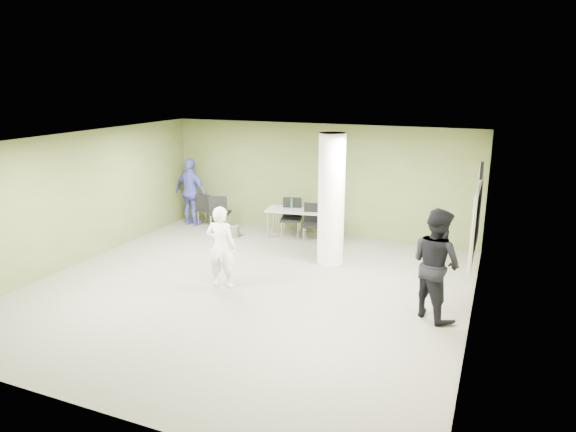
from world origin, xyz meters
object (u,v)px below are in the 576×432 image
at_px(chair_back_left, 206,207).
at_px(woman_white, 221,247).
at_px(folding_table, 297,211).
at_px(man_blue, 191,192).
at_px(man_black, 436,264).

bearing_deg(chair_back_left, woman_white, 124.48).
distance_m(folding_table, man_blue, 3.08).
height_order(woman_white, man_blue, man_blue).
xyz_separation_m(folding_table, man_black, (3.73, -3.23, 0.26)).
relative_size(folding_table, man_blue, 0.88).
height_order(folding_table, man_black, man_black).
distance_m(chair_back_left, woman_white, 4.27).
distance_m(folding_table, man_black, 4.94).
height_order(chair_back_left, man_black, man_black).
bearing_deg(folding_table, chair_back_left, 172.22).
relative_size(chair_back_left, man_blue, 0.50).
xyz_separation_m(folding_table, man_blue, (-3.07, -0.01, 0.24)).
bearing_deg(folding_table, man_blue, 172.45).
bearing_deg(man_blue, chair_back_left, -167.96).
xyz_separation_m(folding_table, chair_back_left, (-2.65, -0.00, -0.15)).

